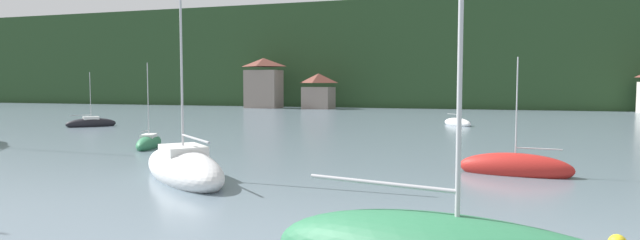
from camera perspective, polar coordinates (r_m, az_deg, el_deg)
wooded_hillside at (r=131.79m, az=25.33°, el=5.17°), size 352.00×68.89×49.66m
shore_building_west at (r=92.83m, az=-6.14°, el=3.94°), size 6.12×4.44×8.72m
shore_building_westcentral at (r=89.37m, az=-0.16°, el=3.12°), size 4.93×4.84×5.98m
sailboat_mid_0 at (r=25.82m, az=20.44°, el=-4.89°), size 5.15×2.02×5.78m
sailboat_far_1 at (r=54.79m, az=14.71°, el=-0.31°), size 3.51×3.94×5.64m
sailboat_mid_4 at (r=36.30m, az=-18.09°, el=-2.40°), size 2.80×4.60×5.87m
sailboat_far_7 at (r=56.18m, az=-23.61°, el=-0.35°), size 3.96×4.44×5.65m
sailboat_mid_9 at (r=24.03m, az=-14.63°, el=-5.05°), size 7.83×7.40×9.87m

